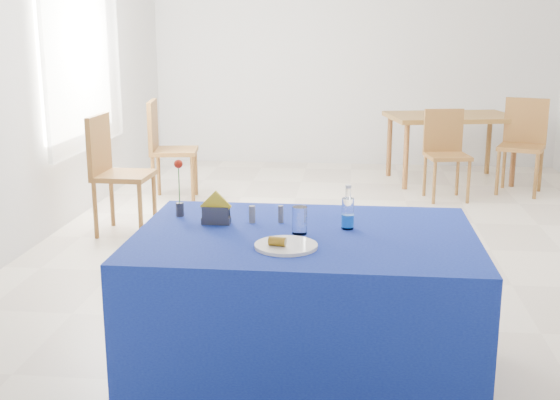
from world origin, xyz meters
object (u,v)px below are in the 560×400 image
object	(u,v)px
water_bottle	(348,214)
chair_win_b	(165,143)
plate	(286,246)
chair_bg_right	(523,139)
oak_table	(451,122)
blue_table	(305,308)
chair_win_a	(113,166)
chair_bg_left	(445,148)

from	to	relation	value
water_bottle	chair_win_b	world-z (taller)	chair_win_b
plate	chair_bg_right	size ratio (longest dim) A/B	0.28
oak_table	blue_table	bearing A→B (deg)	-105.14
plate	chair_win_b	bearing A→B (deg)	112.49
blue_table	chair_win_a	bearing A→B (deg)	126.44
chair_bg_left	chair_bg_right	xyz separation A→B (m)	(0.84, 0.37, 0.05)
plate	water_bottle	distance (m)	0.42
water_bottle	chair_bg_right	bearing A→B (deg)	67.13
plate	blue_table	xyz separation A→B (m)	(0.07, 0.23, -0.39)
chair_bg_right	chair_win_a	bearing A→B (deg)	-132.29
water_bottle	chair_win_a	size ratio (longest dim) A/B	0.21
blue_table	plate	bearing A→B (deg)	-106.42
blue_table	chair_win_a	world-z (taller)	chair_win_a
water_bottle	oak_table	size ratio (longest dim) A/B	0.14
chair_bg_right	oak_table	bearing A→B (deg)	166.99
blue_table	water_bottle	distance (m)	0.50
chair_bg_right	chair_win_a	world-z (taller)	chair_win_a
chair_bg_left	chair_win_a	size ratio (longest dim) A/B	0.90
chair_win_a	chair_win_b	world-z (taller)	chair_win_b
blue_table	oak_table	world-z (taller)	blue_table
plate	oak_table	xyz separation A→B (m)	(1.37, 5.03, -0.09)
water_bottle	chair_bg_right	distance (m)	4.61
plate	oak_table	distance (m)	5.21
chair_win_b	blue_table	bearing A→B (deg)	-163.28
chair_win_b	chair_win_a	bearing A→B (deg)	166.15
blue_table	chair_win_a	size ratio (longest dim) A/B	1.60
oak_table	chair_bg_right	world-z (taller)	chair_bg_right
chair_bg_left	oak_table	bearing A→B (deg)	69.34
plate	chair_win_a	xyz separation A→B (m)	(-1.71, 2.64, -0.19)
plate	chair_win_a	bearing A→B (deg)	122.90
chair_bg_right	chair_win_b	world-z (taller)	chair_win_b
water_bottle	chair_bg_right	xyz separation A→B (m)	(1.79, 4.24, -0.26)
blue_table	chair_bg_right	xyz separation A→B (m)	(1.99, 4.33, 0.19)
chair_bg_left	chair_win_b	xyz separation A→B (m)	(-2.80, -0.37, 0.06)
chair_bg_left	chair_win_a	world-z (taller)	chair_win_a
blue_table	chair_bg_right	bearing A→B (deg)	65.39
plate	blue_table	distance (m)	0.46
blue_table	chair_win_b	bearing A→B (deg)	114.70
blue_table	chair_bg_right	world-z (taller)	chair_bg_right
blue_table	chair_win_b	world-z (taller)	chair_win_b
oak_table	chair_bg_right	xyz separation A→B (m)	(0.69, -0.46, -0.11)
oak_table	water_bottle	bearing A→B (deg)	-103.17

